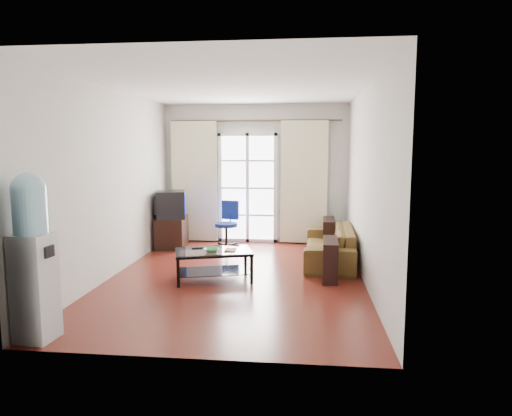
{
  "coord_description": "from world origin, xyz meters",
  "views": [
    {
      "loc": [
        0.95,
        -6.34,
        1.84
      ],
      "look_at": [
        0.25,
        0.35,
        0.97
      ],
      "focal_mm": 32.0,
      "sensor_mm": 36.0,
      "label": 1
    }
  ],
  "objects_px": {
    "tv_stand": "(172,232)",
    "water_cooler": "(33,254)",
    "coffee_table": "(214,261)",
    "crt_tv": "(170,205)",
    "sofa": "(329,245)",
    "task_chair": "(227,234)"
  },
  "relations": [
    {
      "from": "coffee_table",
      "to": "crt_tv",
      "type": "height_order",
      "value": "crt_tv"
    },
    {
      "from": "water_cooler",
      "to": "task_chair",
      "type": "bearing_deg",
      "value": 80.09
    },
    {
      "from": "task_chair",
      "to": "sofa",
      "type": "bearing_deg",
      "value": -11.88
    },
    {
      "from": "task_chair",
      "to": "water_cooler",
      "type": "height_order",
      "value": "water_cooler"
    },
    {
      "from": "coffee_table",
      "to": "task_chair",
      "type": "xyz_separation_m",
      "value": [
        -0.18,
        2.19,
        -0.02
      ]
    },
    {
      "from": "sofa",
      "to": "crt_tv",
      "type": "distance_m",
      "value": 3.04
    },
    {
      "from": "sofa",
      "to": "task_chair",
      "type": "distance_m",
      "value": 2.08
    },
    {
      "from": "sofa",
      "to": "water_cooler",
      "type": "xyz_separation_m",
      "value": [
        -2.98,
        -3.42,
        0.56
      ]
    },
    {
      "from": "crt_tv",
      "to": "water_cooler",
      "type": "xyz_separation_m",
      "value": [
        -0.09,
        -4.17,
        0.03
      ]
    },
    {
      "from": "water_cooler",
      "to": "sofa",
      "type": "bearing_deg",
      "value": 53.43
    },
    {
      "from": "coffee_table",
      "to": "water_cooler",
      "type": "distance_m",
      "value": 2.6
    },
    {
      "from": "water_cooler",
      "to": "tv_stand",
      "type": "bearing_deg",
      "value": 93.34
    },
    {
      "from": "task_chair",
      "to": "tv_stand",
      "type": "bearing_deg",
      "value": -158.74
    },
    {
      "from": "crt_tv",
      "to": "sofa",
      "type": "bearing_deg",
      "value": -29.34
    },
    {
      "from": "sofa",
      "to": "coffee_table",
      "type": "xyz_separation_m",
      "value": [
        -1.68,
        -1.24,
        -0.01
      ]
    },
    {
      "from": "tv_stand",
      "to": "water_cooler",
      "type": "relative_size",
      "value": 0.48
    },
    {
      "from": "coffee_table",
      "to": "crt_tv",
      "type": "xyz_separation_m",
      "value": [
        -1.22,
        2.0,
        0.54
      ]
    },
    {
      "from": "tv_stand",
      "to": "water_cooler",
      "type": "distance_m",
      "value": 4.29
    },
    {
      "from": "coffee_table",
      "to": "crt_tv",
      "type": "relative_size",
      "value": 1.79
    },
    {
      "from": "tv_stand",
      "to": "crt_tv",
      "type": "relative_size",
      "value": 1.17
    },
    {
      "from": "crt_tv",
      "to": "task_chair",
      "type": "xyz_separation_m",
      "value": [
        1.04,
        0.19,
        -0.56
      ]
    },
    {
      "from": "sofa",
      "to": "task_chair",
      "type": "height_order",
      "value": "task_chair"
    }
  ]
}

